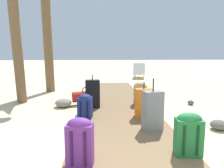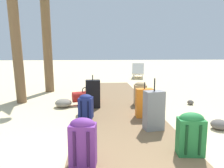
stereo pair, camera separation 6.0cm
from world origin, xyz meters
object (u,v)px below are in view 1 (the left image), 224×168
(suitcase_grey, at_px, (153,110))
(suitcase_black, at_px, (93,94))
(lounge_chair, at_px, (139,72))
(backpack_green, at_px, (189,133))
(backpack_navy, at_px, (85,106))
(backpack_tan, at_px, (140,93))
(backpack_purple, at_px, (80,141))
(suitcase_orange, at_px, (144,103))
(duffel_bag_red, at_px, (85,96))

(suitcase_grey, bearing_deg, suitcase_black, 124.25)
(lounge_chair, bearing_deg, backpack_green, -96.87)
(backpack_green, bearing_deg, backpack_navy, 130.82)
(backpack_tan, xyz_separation_m, backpack_purple, (-1.29, -2.88, 0.00))
(backpack_tan, bearing_deg, suitcase_black, -170.98)
(backpack_purple, bearing_deg, backpack_green, 7.35)
(backpack_tan, bearing_deg, lounge_chair, 79.17)
(backpack_green, bearing_deg, lounge_chair, 83.13)
(backpack_green, xyz_separation_m, lounge_chair, (1.06, 8.78, -0.05))
(suitcase_grey, relative_size, backpack_tan, 1.54)
(backpack_purple, bearing_deg, lounge_chair, 74.70)
(backpack_green, bearing_deg, backpack_purple, -172.65)
(suitcase_grey, xyz_separation_m, suitcase_orange, (0.00, 0.73, -0.04))
(suitcase_black, bearing_deg, backpack_navy, -99.04)
(suitcase_black, distance_m, duffel_bag_red, 0.70)
(backpack_navy, height_order, duffel_bag_red, backpack_navy)
(backpack_tan, height_order, backpack_navy, backpack_tan)
(backpack_green, height_order, duffel_bag_red, backpack_green)
(backpack_green, height_order, backpack_tan, backpack_tan)
(suitcase_orange, height_order, backpack_navy, suitcase_orange)
(backpack_navy, relative_size, duffel_bag_red, 0.69)
(backpack_green, distance_m, backpack_navy, 2.20)
(backpack_green, height_order, backpack_navy, backpack_green)
(suitcase_grey, relative_size, backpack_green, 1.57)
(suitcase_grey, distance_m, suitcase_black, 1.90)
(suitcase_grey, relative_size, backpack_navy, 1.81)
(suitcase_orange, bearing_deg, backpack_navy, -179.51)
(backpack_tan, relative_size, backpack_navy, 1.18)
(suitcase_black, relative_size, backpack_navy, 1.60)
(backpack_tan, xyz_separation_m, suitcase_orange, (-0.13, -1.03, -0.01))
(lounge_chair, bearing_deg, suitcase_grey, -99.37)
(backpack_tan, relative_size, duffel_bag_red, 0.81)
(suitcase_orange, distance_m, backpack_navy, 1.20)
(backpack_green, relative_size, duffel_bag_red, 0.79)
(suitcase_orange, distance_m, duffel_bag_red, 1.96)
(duffel_bag_red, bearing_deg, backpack_tan, -17.49)
(backpack_green, xyz_separation_m, backpack_tan, (-0.10, 2.70, 0.01))
(backpack_purple, relative_size, lounge_chair, 0.37)
(suitcase_orange, bearing_deg, backpack_purple, -122.02)
(backpack_tan, xyz_separation_m, backpack_navy, (-1.33, -1.04, -0.05))
(suitcase_orange, height_order, backpack_purple, suitcase_orange)
(suitcase_grey, xyz_separation_m, backpack_navy, (-1.20, 0.72, -0.08))
(duffel_bag_red, bearing_deg, suitcase_black, -71.03)
(backpack_green, height_order, backpack_purple, backpack_purple)
(suitcase_grey, height_order, backpack_tan, suitcase_grey)
(backpack_tan, distance_m, lounge_chair, 6.18)
(backpack_tan, height_order, duffel_bag_red, backpack_tan)
(suitcase_orange, height_order, lounge_chair, lounge_chair)
(backpack_purple, height_order, duffel_bag_red, backpack_purple)
(suitcase_black, bearing_deg, lounge_chair, 69.36)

